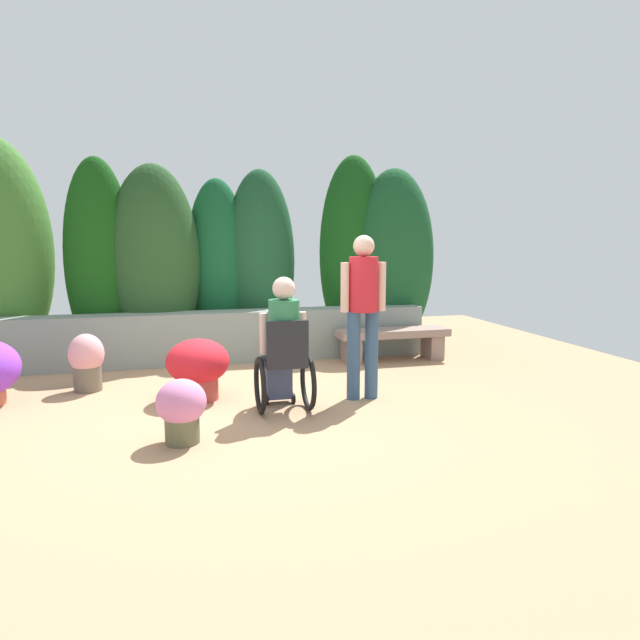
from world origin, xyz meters
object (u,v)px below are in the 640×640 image
object	(u,v)px
person_standing_companion	(363,305)
flower_pot_red_accent	(182,408)
person_in_wheelchair	(283,349)
flower_pot_terracotta_by_wall	(87,361)
flower_pot_small_foreground	(198,366)
stone_bench	(393,339)

from	to	relation	value
person_standing_companion	flower_pot_red_accent	distance (m)	2.18
person_in_wheelchair	person_standing_companion	xyz separation A→B (m)	(0.89, 0.20, 0.38)
person_in_wheelchair	flower_pot_terracotta_by_wall	world-z (taller)	person_in_wheelchair
person_in_wheelchair	flower_pot_red_accent	world-z (taller)	person_in_wheelchair
person_standing_companion	flower_pot_red_accent	xyz separation A→B (m)	(-1.87, -0.86, -0.70)
flower_pot_terracotta_by_wall	flower_pot_red_accent	bearing A→B (deg)	-62.28
flower_pot_small_foreground	flower_pot_red_accent	bearing A→B (deg)	-98.28
person_in_wheelchair	flower_pot_terracotta_by_wall	xyz separation A→B (m)	(-1.99, 1.25, -0.28)
stone_bench	person_standing_companion	size ratio (longest dim) A/B	0.91
person_standing_companion	flower_pot_red_accent	world-z (taller)	person_standing_companion
flower_pot_terracotta_by_wall	flower_pot_red_accent	size ratio (longest dim) A/B	1.19
flower_pot_red_accent	flower_pot_small_foreground	xyz separation A→B (m)	(0.18, 1.26, 0.06)
person_standing_companion	flower_pot_red_accent	bearing A→B (deg)	-158.81
flower_pot_terracotta_by_wall	flower_pot_small_foreground	size ratio (longest dim) A/B	0.98
person_standing_companion	flower_pot_terracotta_by_wall	xyz separation A→B (m)	(-2.88, 1.05, -0.66)
person_standing_companion	flower_pot_small_foreground	bearing A→B (deg)	163.31
person_standing_companion	flower_pot_terracotta_by_wall	size ratio (longest dim) A/B	2.67
stone_bench	person_standing_companion	xyz separation A→B (m)	(-1.01, -1.66, 0.70)
person_in_wheelchair	flower_pot_small_foreground	size ratio (longest dim) A/B	2.01
flower_pot_terracotta_by_wall	flower_pot_red_accent	world-z (taller)	flower_pot_terracotta_by_wall
flower_pot_red_accent	flower_pot_terracotta_by_wall	bearing A→B (deg)	117.72
person_in_wheelchair	person_standing_companion	distance (m)	0.98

